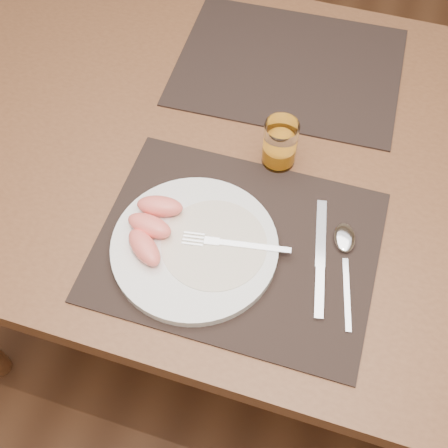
% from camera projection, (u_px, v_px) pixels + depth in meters
% --- Properties ---
extents(ground, '(5.00, 5.00, 0.00)m').
position_uv_depth(ground, '(249.00, 312.00, 1.67)').
color(ground, brown).
rests_on(ground, ground).
extents(table, '(1.40, 0.90, 0.75)m').
position_uv_depth(table, '(262.00, 174.00, 1.10)').
color(table, brown).
rests_on(table, ground).
extents(placemat_near, '(0.45, 0.35, 0.00)m').
position_uv_depth(placemat_near, '(237.00, 245.00, 0.92)').
color(placemat_near, black).
rests_on(placemat_near, table).
extents(placemat_far, '(0.46, 0.37, 0.00)m').
position_uv_depth(placemat_far, '(289.00, 66.00, 1.15)').
color(placemat_far, black).
rests_on(placemat_far, table).
extents(plate, '(0.27, 0.27, 0.02)m').
position_uv_depth(plate, '(195.00, 247.00, 0.90)').
color(plate, white).
rests_on(plate, placemat_near).
extents(plate_dressing, '(0.17, 0.17, 0.00)m').
position_uv_depth(plate_dressing, '(214.00, 244.00, 0.90)').
color(plate_dressing, white).
rests_on(plate_dressing, plate).
extents(fork, '(0.17, 0.05, 0.00)m').
position_uv_depth(fork, '(227.00, 243.00, 0.90)').
color(fork, silver).
rests_on(fork, plate).
extents(knife, '(0.06, 0.22, 0.01)m').
position_uv_depth(knife, '(320.00, 267.00, 0.89)').
color(knife, silver).
rests_on(knife, placemat_near).
extents(spoon, '(0.07, 0.19, 0.01)m').
position_uv_depth(spoon, '(345.00, 246.00, 0.91)').
color(spoon, silver).
rests_on(spoon, placemat_near).
extents(juice_glass, '(0.06, 0.06, 0.09)m').
position_uv_depth(juice_glass, '(280.00, 145.00, 0.98)').
color(juice_glass, white).
rests_on(juice_glass, placemat_near).
extents(grapefruit_wedges, '(0.09, 0.14, 0.03)m').
position_uv_depth(grapefruit_wedges, '(151.00, 226.00, 0.90)').
color(grapefruit_wedges, '#FF7A68').
rests_on(grapefruit_wedges, plate).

